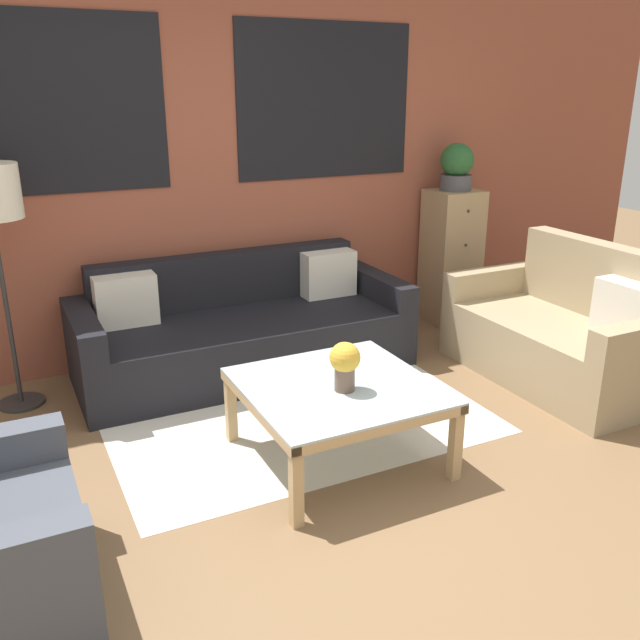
{
  "coord_description": "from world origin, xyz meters",
  "views": [
    {
      "loc": [
        -1.42,
        -2.28,
        1.91
      ],
      "look_at": [
        0.33,
        1.23,
        0.55
      ],
      "focal_mm": 38.0,
      "sensor_mm": 36.0,
      "label": 1
    }
  ],
  "objects_px": {
    "couch_dark": "(243,332)",
    "settee_vintage": "(563,335)",
    "potted_plant": "(457,167)",
    "flower_vase": "(345,363)",
    "drawer_cabinet": "(451,257)",
    "coffee_table": "(338,395)"
  },
  "relations": [
    {
      "from": "settee_vintage",
      "to": "flower_vase",
      "type": "relative_size",
      "value": 5.78
    },
    {
      "from": "coffee_table",
      "to": "settee_vintage",
      "type": "bearing_deg",
      "value": 8.24
    },
    {
      "from": "coffee_table",
      "to": "potted_plant",
      "type": "distance_m",
      "value": 2.67
    },
    {
      "from": "potted_plant",
      "to": "couch_dark",
      "type": "bearing_deg",
      "value": -173.3
    },
    {
      "from": "settee_vintage",
      "to": "drawer_cabinet",
      "type": "xyz_separation_m",
      "value": [
        0.05,
        1.34,
        0.24
      ]
    },
    {
      "from": "couch_dark",
      "to": "potted_plant",
      "type": "relative_size",
      "value": 6.11
    },
    {
      "from": "couch_dark",
      "to": "coffee_table",
      "type": "height_order",
      "value": "couch_dark"
    },
    {
      "from": "drawer_cabinet",
      "to": "potted_plant",
      "type": "xyz_separation_m",
      "value": [
        -0.0,
        0.0,
        0.74
      ]
    },
    {
      "from": "settee_vintage",
      "to": "drawer_cabinet",
      "type": "relative_size",
      "value": 1.35
    },
    {
      "from": "coffee_table",
      "to": "drawer_cabinet",
      "type": "distance_m",
      "value": 2.51
    },
    {
      "from": "potted_plant",
      "to": "settee_vintage",
      "type": "bearing_deg",
      "value": -92.25
    },
    {
      "from": "couch_dark",
      "to": "coffee_table",
      "type": "distance_m",
      "value": 1.39
    },
    {
      "from": "potted_plant",
      "to": "flower_vase",
      "type": "distance_m",
      "value": 2.65
    },
    {
      "from": "couch_dark",
      "to": "settee_vintage",
      "type": "distance_m",
      "value": 2.19
    },
    {
      "from": "potted_plant",
      "to": "drawer_cabinet",
      "type": "bearing_deg",
      "value": -90.0
    },
    {
      "from": "couch_dark",
      "to": "drawer_cabinet",
      "type": "height_order",
      "value": "drawer_cabinet"
    },
    {
      "from": "couch_dark",
      "to": "drawer_cabinet",
      "type": "bearing_deg",
      "value": 6.7
    },
    {
      "from": "potted_plant",
      "to": "flower_vase",
      "type": "relative_size",
      "value": 1.45
    },
    {
      "from": "settee_vintage",
      "to": "coffee_table",
      "type": "height_order",
      "value": "settee_vintage"
    },
    {
      "from": "couch_dark",
      "to": "settee_vintage",
      "type": "height_order",
      "value": "settee_vintage"
    },
    {
      "from": "settee_vintage",
      "to": "couch_dark",
      "type": "bearing_deg",
      "value": 149.47
    },
    {
      "from": "drawer_cabinet",
      "to": "potted_plant",
      "type": "bearing_deg",
      "value": 90.0
    }
  ]
}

